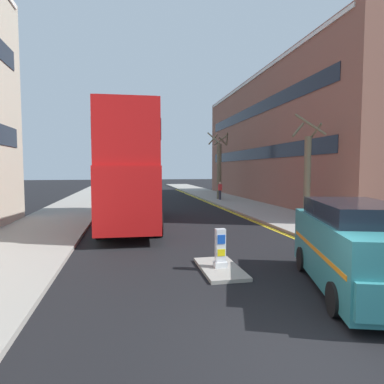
% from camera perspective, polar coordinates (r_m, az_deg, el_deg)
% --- Properties ---
extents(ground_plane, '(180.00, 180.00, 0.00)m').
position_cam_1_polar(ground_plane, '(5.96, 17.98, -25.39)').
color(ground_plane, black).
extents(sidewalk_right, '(4.00, 80.00, 0.14)m').
position_cam_1_polar(sidewalk_right, '(22.61, 12.55, -3.30)').
color(sidewalk_right, gray).
rests_on(sidewalk_right, ground).
extents(sidewalk_left, '(4.00, 80.00, 0.14)m').
position_cam_1_polar(sidewalk_left, '(21.07, -21.91, -4.03)').
color(sidewalk_left, gray).
rests_on(sidewalk_left, ground).
extents(kerb_line_outer, '(0.10, 56.00, 0.01)m').
position_cam_1_polar(kerb_line_outer, '(20.00, 9.35, -4.40)').
color(kerb_line_outer, yellow).
rests_on(kerb_line_outer, ground).
extents(kerb_line_inner, '(0.10, 56.00, 0.01)m').
position_cam_1_polar(kerb_line_inner, '(19.94, 8.92, -4.42)').
color(kerb_line_inner, yellow).
rests_on(kerb_line_inner, ground).
extents(traffic_island, '(1.10, 2.20, 0.10)m').
position_cam_1_polar(traffic_island, '(9.66, 4.94, -13.20)').
color(traffic_island, gray).
rests_on(traffic_island, ground).
extents(keep_left_bollard, '(0.36, 0.28, 1.11)m').
position_cam_1_polar(keep_left_bollard, '(9.51, 4.96, -9.99)').
color(keep_left_bollard, silver).
rests_on(keep_left_bollard, traffic_island).
extents(double_decker_bus_away, '(3.12, 10.89, 5.64)m').
position_cam_1_polar(double_decker_bus_away, '(17.31, -10.58, 4.34)').
color(double_decker_bus_away, red).
rests_on(double_decker_bus_away, ground).
extents(taxi_minivan, '(3.24, 5.15, 2.12)m').
position_cam_1_polar(taxi_minivan, '(8.65, 27.01, -8.68)').
color(taxi_minivan, teal).
rests_on(taxi_minivan, ground).
extents(pedestrian_far, '(0.34, 0.22, 1.62)m').
position_cam_1_polar(pedestrian_far, '(29.81, 4.91, 0.29)').
color(pedestrian_far, '#2D2D38').
rests_on(pedestrian_far, sidewalk_right).
extents(street_tree_near, '(2.09, 2.14, 6.17)m').
position_cam_1_polar(street_tree_near, '(30.46, 4.77, 4.18)').
color(street_tree_near, '#6B6047').
rests_on(street_tree_near, sidewalk_right).
extents(street_tree_mid, '(1.55, 1.91, 5.55)m').
position_cam_1_polar(street_tree_mid, '(18.15, 19.47, 2.94)').
color(street_tree_mid, '#6B6047').
rests_on(street_tree_mid, sidewalk_right).
extents(townhouse_terrace_right, '(10.08, 28.00, 11.22)m').
position_cam_1_polar(townhouse_terrace_right, '(32.39, 18.77, 8.58)').
color(townhouse_terrace_right, brown).
rests_on(townhouse_terrace_right, ground).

